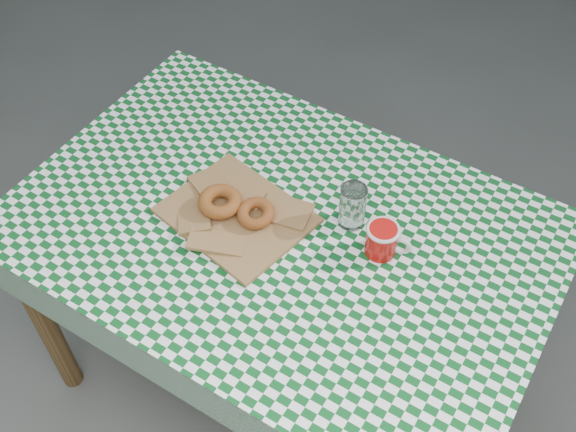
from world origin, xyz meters
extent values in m
plane|color=#4E4E49|center=(0.00, 0.00, 0.00)|extent=(60.00, 60.00, 0.00)
cube|color=#543A1D|center=(-0.05, 0.16, 0.38)|extent=(1.35, 0.98, 0.75)
cube|color=#0B461A|center=(-0.05, 0.16, 0.75)|extent=(1.37, 1.01, 0.01)
cube|color=#9B6643|center=(-0.15, 0.14, 0.76)|extent=(0.39, 0.35, 0.02)
torus|color=#9D4820|center=(-0.20, 0.14, 0.79)|extent=(0.13, 0.13, 0.03)
torus|color=brown|center=(-0.10, 0.15, 0.79)|extent=(0.10, 0.10, 0.03)
cylinder|color=silver|center=(0.10, 0.24, 0.81)|extent=(0.08, 0.08, 0.11)
camera|label=1|loc=(0.40, -0.78, 2.01)|focal=42.64mm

